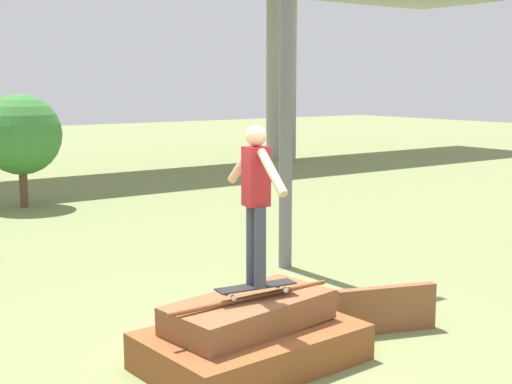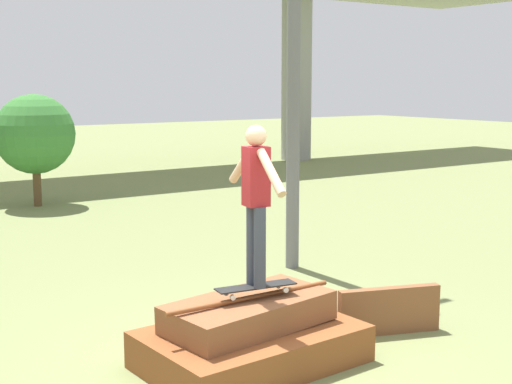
{
  "view_description": "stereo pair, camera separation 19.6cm",
  "coord_description": "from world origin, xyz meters",
  "px_view_note": "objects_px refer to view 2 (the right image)",
  "views": [
    {
      "loc": [
        -3.94,
        -5.58,
        2.81
      ],
      "look_at": [
        0.06,
        0.0,
        1.75
      ],
      "focal_mm": 50.0,
      "sensor_mm": 36.0,
      "label": 1
    },
    {
      "loc": [
        -3.78,
        -5.69,
        2.81
      ],
      "look_at": [
        0.06,
        0.0,
        1.75
      ],
      "focal_mm": 50.0,
      "sensor_mm": 36.0,
      "label": 2
    }
  ],
  "objects_px": {
    "skater": "(256,194)",
    "tree_mid_back": "(35,134)",
    "skateboard": "(256,287)",
    "utility_pole": "(294,14)"
  },
  "relations": [
    {
      "from": "skater",
      "to": "tree_mid_back",
      "type": "relative_size",
      "value": 0.62
    },
    {
      "from": "utility_pole",
      "to": "skater",
      "type": "bearing_deg",
      "value": -132.38
    },
    {
      "from": "skater",
      "to": "tree_mid_back",
      "type": "distance_m",
      "value": 10.54
    },
    {
      "from": "skateboard",
      "to": "skater",
      "type": "relative_size",
      "value": 0.53
    },
    {
      "from": "skateboard",
      "to": "utility_pole",
      "type": "height_order",
      "value": "utility_pole"
    },
    {
      "from": "tree_mid_back",
      "to": "skateboard",
      "type": "bearing_deg",
      "value": -95.6
    },
    {
      "from": "utility_pole",
      "to": "tree_mid_back",
      "type": "relative_size",
      "value": 2.87
    },
    {
      "from": "skateboard",
      "to": "utility_pole",
      "type": "bearing_deg",
      "value": 47.62
    },
    {
      "from": "skateboard",
      "to": "tree_mid_back",
      "type": "height_order",
      "value": "tree_mid_back"
    },
    {
      "from": "skateboard",
      "to": "tree_mid_back",
      "type": "relative_size",
      "value": 0.33
    }
  ]
}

